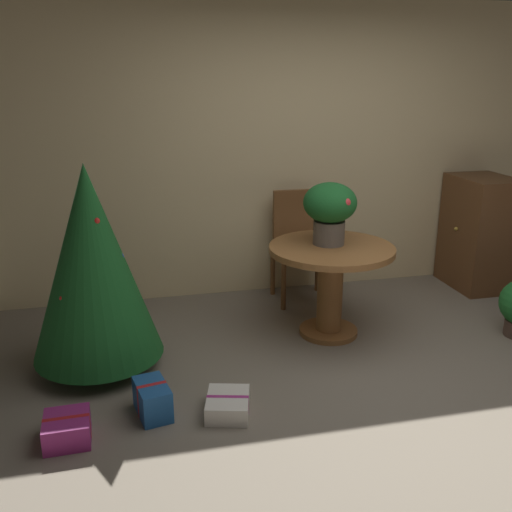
{
  "coord_description": "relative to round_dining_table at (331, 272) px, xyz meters",
  "views": [
    {
      "loc": [
        -1.61,
        -2.86,
        1.99
      ],
      "look_at": [
        -0.84,
        0.49,
        0.88
      ],
      "focal_mm": 40.42,
      "sensor_mm": 36.0,
      "label": 1
    }
  ],
  "objects": [
    {
      "name": "ground_plane",
      "position": [
        0.11,
        -1.08,
        -0.51
      ],
      "size": [
        6.6,
        6.6,
        0.0
      ],
      "primitive_type": "plane",
      "color": "#756B5B"
    },
    {
      "name": "back_wall_panel",
      "position": [
        0.11,
        1.12,
        0.79
      ],
      "size": [
        6.0,
        0.1,
        2.6
      ],
      "primitive_type": "cube",
      "color": "beige",
      "rests_on": "ground_plane"
    },
    {
      "name": "round_dining_table",
      "position": [
        0.0,
        0.0,
        0.0
      ],
      "size": [
        0.96,
        0.96,
        0.72
      ],
      "color": "brown",
      "rests_on": "ground_plane"
    },
    {
      "name": "flower_vase",
      "position": [
        -0.0,
        0.06,
        0.49
      ],
      "size": [
        0.41,
        0.41,
        0.48
      ],
      "color": "#665B51",
      "rests_on": "round_dining_table"
    },
    {
      "name": "wooden_chair_far",
      "position": [
        0.0,
        0.82,
        0.03
      ],
      "size": [
        0.48,
        0.41,
        0.98
      ],
      "color": "brown",
      "rests_on": "ground_plane"
    },
    {
      "name": "holiday_tree",
      "position": [
        -1.75,
        -0.16,
        0.26
      ],
      "size": [
        0.88,
        0.88,
        1.44
      ],
      "color": "brown",
      "rests_on": "ground_plane"
    },
    {
      "name": "gift_box_blue",
      "position": [
        -1.43,
        -0.83,
        -0.41
      ],
      "size": [
        0.23,
        0.33,
        0.2
      ],
      "color": "#1E569E",
      "rests_on": "ground_plane"
    },
    {
      "name": "gift_box_purple",
      "position": [
        -1.91,
        -1.0,
        -0.44
      ],
      "size": [
        0.26,
        0.28,
        0.15
      ],
      "color": "#9E287A",
      "rests_on": "ground_plane"
    },
    {
      "name": "gift_box_cream",
      "position": [
        -0.98,
        -0.93,
        -0.46
      ],
      "size": [
        0.32,
        0.36,
        0.12
      ],
      "color": "silver",
      "rests_on": "ground_plane"
    },
    {
      "name": "wooden_cabinet",
      "position": [
        1.75,
        0.71,
        0.02
      ],
      "size": [
        0.52,
        0.66,
        1.06
      ],
      "color": "brown",
      "rests_on": "ground_plane"
    }
  ]
}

